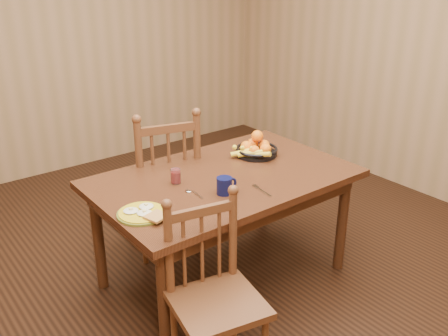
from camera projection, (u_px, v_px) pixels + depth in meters
room at (224, 80)px, 2.88m from camera, size 4.52×5.02×2.72m
dining_table at (224, 188)px, 3.14m from camera, size 1.60×1.00×0.75m
chair_far at (164, 184)px, 3.54m from camera, size 0.59×0.57×1.07m
chair_near at (214, 296)px, 2.46m from camera, size 0.50×0.48×0.94m
breakfast_plate at (143, 213)px, 2.63m from camera, size 0.26×0.30×0.04m
fork at (261, 190)px, 2.91m from camera, size 0.04×0.18×0.00m
spoon at (191, 192)px, 2.88m from camera, size 0.04×0.16×0.01m
coffee_mug at (225, 185)px, 2.85m from camera, size 0.13×0.09×0.10m
juice_glass at (176, 176)px, 2.99m from camera, size 0.06×0.06×0.09m
fruit_bowl at (256, 149)px, 3.41m from camera, size 0.32×0.32×0.17m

